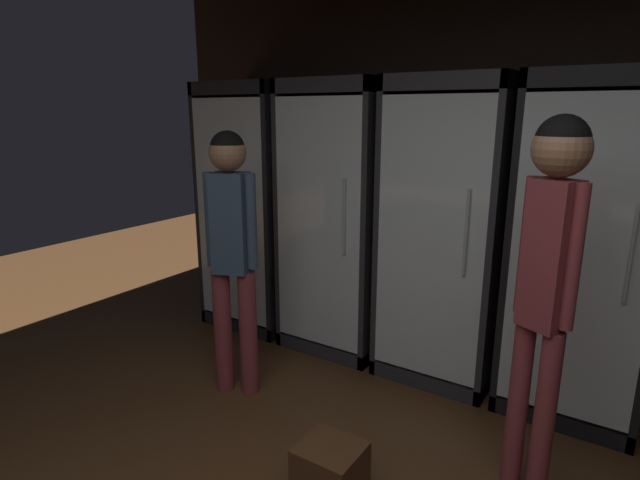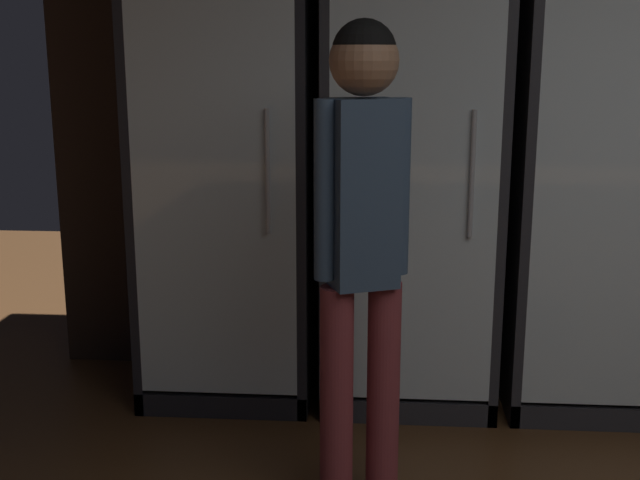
{
  "view_description": "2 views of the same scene",
  "coord_description": "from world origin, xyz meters",
  "px_view_note": "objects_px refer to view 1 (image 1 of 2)",
  "views": [
    {
      "loc": [
        0.57,
        -0.43,
        1.75
      ],
      "look_at": [
        -1.44,
        2.64,
        0.8
      ],
      "focal_mm": 28.4,
      "sensor_mm": 36.0,
      "label": 1
    },
    {
      "loc": [
        -1.42,
        -0.78,
        1.53
      ],
      "look_at": [
        -1.66,
        2.37,
        0.8
      ],
      "focal_mm": 44.96,
      "sensor_mm": 36.0,
      "label": 2
    }
  ],
  "objects_px": {
    "cooler_far_left": "(259,209)",
    "shopper_near": "(549,258)",
    "cooler_left": "(343,221)",
    "shopper_far": "(231,239)",
    "cooler_right": "(586,254)",
    "cooler_center": "(449,235)",
    "wine_crate_floor": "(330,472)"
  },
  "relations": [
    {
      "from": "cooler_left",
      "to": "shopper_far",
      "type": "bearing_deg",
      "value": -100.78
    },
    {
      "from": "cooler_far_left",
      "to": "wine_crate_floor",
      "type": "distance_m",
      "value": 2.32
    },
    {
      "from": "cooler_center",
      "to": "cooler_right",
      "type": "xyz_separation_m",
      "value": [
        0.8,
        -0.0,
        -0.0
      ]
    },
    {
      "from": "cooler_left",
      "to": "shopper_near",
      "type": "xyz_separation_m",
      "value": [
        1.55,
        -0.95,
        0.2
      ]
    },
    {
      "from": "cooler_center",
      "to": "shopper_far",
      "type": "relative_size",
      "value": 1.19
    },
    {
      "from": "cooler_far_left",
      "to": "shopper_near",
      "type": "relative_size",
      "value": 1.13
    },
    {
      "from": "shopper_near",
      "to": "shopper_far",
      "type": "xyz_separation_m",
      "value": [
        -1.74,
        -0.04,
        -0.15
      ]
    },
    {
      "from": "cooler_far_left",
      "to": "shopper_near",
      "type": "bearing_deg",
      "value": -21.83
    },
    {
      "from": "shopper_far",
      "to": "cooler_center",
      "type": "bearing_deg",
      "value": 44.93
    },
    {
      "from": "shopper_near",
      "to": "shopper_far",
      "type": "distance_m",
      "value": 1.75
    },
    {
      "from": "cooler_left",
      "to": "cooler_center",
      "type": "height_order",
      "value": "same"
    },
    {
      "from": "cooler_left",
      "to": "cooler_right",
      "type": "relative_size",
      "value": 1.0
    },
    {
      "from": "cooler_right",
      "to": "cooler_center",
      "type": "bearing_deg",
      "value": 179.95
    },
    {
      "from": "cooler_left",
      "to": "cooler_center",
      "type": "xyz_separation_m",
      "value": [
        0.8,
        0.0,
        0.0
      ]
    },
    {
      "from": "shopper_far",
      "to": "cooler_right",
      "type": "bearing_deg",
      "value": 28.84
    },
    {
      "from": "cooler_center",
      "to": "wine_crate_floor",
      "type": "distance_m",
      "value": 1.67
    },
    {
      "from": "cooler_right",
      "to": "wine_crate_floor",
      "type": "distance_m",
      "value": 1.85
    },
    {
      "from": "cooler_left",
      "to": "cooler_far_left",
      "type": "bearing_deg",
      "value": -179.89
    },
    {
      "from": "cooler_far_left",
      "to": "shopper_far",
      "type": "bearing_deg",
      "value": -58.05
    },
    {
      "from": "cooler_left",
      "to": "shopper_near",
      "type": "height_order",
      "value": "cooler_left"
    },
    {
      "from": "shopper_far",
      "to": "cooler_left",
      "type": "bearing_deg",
      "value": 79.22
    },
    {
      "from": "shopper_near",
      "to": "wine_crate_floor",
      "type": "relative_size",
      "value": 6.12
    },
    {
      "from": "cooler_far_left",
      "to": "wine_crate_floor",
      "type": "height_order",
      "value": "cooler_far_left"
    },
    {
      "from": "cooler_left",
      "to": "wine_crate_floor",
      "type": "distance_m",
      "value": 1.86
    },
    {
      "from": "cooler_right",
      "to": "cooler_left",
      "type": "bearing_deg",
      "value": 180.0
    },
    {
      "from": "cooler_center",
      "to": "cooler_right",
      "type": "distance_m",
      "value": 0.8
    },
    {
      "from": "cooler_left",
      "to": "shopper_near",
      "type": "relative_size",
      "value": 1.13
    },
    {
      "from": "shopper_far",
      "to": "wine_crate_floor",
      "type": "bearing_deg",
      "value": -25.14
    },
    {
      "from": "cooler_center",
      "to": "shopper_near",
      "type": "height_order",
      "value": "cooler_center"
    },
    {
      "from": "cooler_right",
      "to": "shopper_far",
      "type": "relative_size",
      "value": 1.19
    },
    {
      "from": "cooler_center",
      "to": "cooler_right",
      "type": "height_order",
      "value": "same"
    },
    {
      "from": "cooler_left",
      "to": "shopper_far",
      "type": "distance_m",
      "value": 1.01
    }
  ]
}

